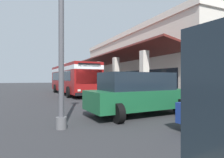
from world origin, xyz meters
TOP-DOWN VIEW (x-y plane):
  - ground at (0.00, 8.00)m, footprint 120.00×120.00m
  - curb_strip at (-2.12, 4.47)m, footprint 31.11×0.50m
  - plaza_building at (-2.12, 14.09)m, footprint 26.22×16.02m
  - transit_bus at (0.19, 1.01)m, footprint 11.31×3.14m
  - parked_suv_green at (13.09, 1.32)m, footprint 2.91×4.91m
  - pedestrian at (10.71, 1.53)m, footprint 0.50×0.58m
  - potted_palm at (-9.38, 6.04)m, footprint 1.61×1.77m
  - lot_light_pole at (14.08, -2.31)m, footprint 0.60×0.60m

SIDE VIEW (x-z plane):
  - ground at x=0.00m, z-range 0.00..0.00m
  - curb_strip at x=-2.12m, z-range 0.00..0.12m
  - potted_palm at x=-9.38m, z-range -0.74..2.28m
  - pedestrian at x=10.71m, z-range 0.10..1.74m
  - parked_suv_green at x=13.09m, z-range 0.03..2.00m
  - transit_bus at x=0.19m, z-range 0.18..3.52m
  - lot_light_pole at x=14.08m, z-range 0.26..7.03m
  - plaza_building at x=-2.12m, z-range 0.00..7.62m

